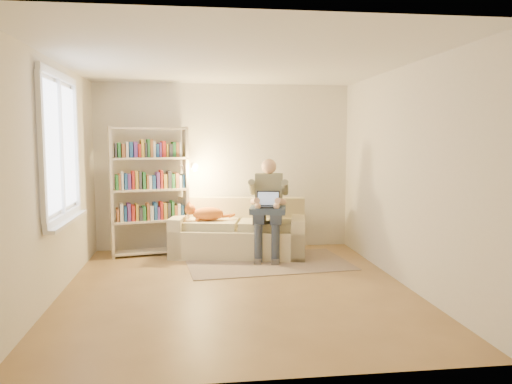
{
  "coord_description": "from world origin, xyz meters",
  "views": [
    {
      "loc": [
        -0.5,
        -5.65,
        1.73
      ],
      "look_at": [
        0.35,
        1.0,
        1.03
      ],
      "focal_mm": 35.0,
      "sensor_mm": 36.0,
      "label": 1
    }
  ],
  "objects": [
    {
      "name": "wall_back",
      "position": [
        0.0,
        2.25,
        1.3
      ],
      "size": [
        4.0,
        0.02,
        2.6
      ],
      "primitive_type": "cube",
      "color": "silver",
      "rests_on": "floor"
    },
    {
      "name": "wall_left",
      "position": [
        -2.0,
        0.0,
        1.3
      ],
      "size": [
        0.02,
        4.5,
        2.6
      ],
      "primitive_type": "cube",
      "color": "silver",
      "rests_on": "floor"
    },
    {
      "name": "floor",
      "position": [
        0.0,
        0.0,
        0.0
      ],
      "size": [
        4.5,
        4.5,
        0.0
      ],
      "primitive_type": "plane",
      "color": "olive",
      "rests_on": "ground"
    },
    {
      "name": "wall_front",
      "position": [
        0.0,
        -2.25,
        1.3
      ],
      "size": [
        4.0,
        0.02,
        2.6
      ],
      "primitive_type": "cube",
      "color": "silver",
      "rests_on": "floor"
    },
    {
      "name": "wall_right",
      "position": [
        2.0,
        0.0,
        1.3
      ],
      "size": [
        0.02,
        4.5,
        2.6
      ],
      "primitive_type": "cube",
      "color": "silver",
      "rests_on": "floor"
    },
    {
      "name": "blanket",
      "position": [
        0.57,
        1.36,
        0.72
      ],
      "size": [
        0.58,
        0.51,
        0.09
      ],
      "primitive_type": "cube",
      "rotation": [
        0.0,
        0.0,
        -0.21
      ],
      "color": "#2C3B4E",
      "rests_on": "person"
    },
    {
      "name": "bookshelf",
      "position": [
        -1.13,
        1.9,
        1.06
      ],
      "size": [
        1.31,
        0.52,
        1.92
      ],
      "rotation": [
        0.0,
        0.0,
        0.21
      ],
      "color": "beige",
      "rests_on": "floor"
    },
    {
      "name": "cat",
      "position": [
        -0.3,
        1.72,
        0.64
      ],
      "size": [
        0.7,
        0.33,
        0.25
      ],
      "rotation": [
        0.0,
        0.0,
        -0.21
      ],
      "color": "orange",
      "rests_on": "sofa"
    },
    {
      "name": "window",
      "position": [
        -1.95,
        0.2,
        1.38
      ],
      "size": [
        0.12,
        1.52,
        1.69
      ],
      "color": "white",
      "rests_on": "wall_left"
    },
    {
      "name": "ceiling",
      "position": [
        0.0,
        0.0,
        2.6
      ],
      "size": [
        4.0,
        4.5,
        0.02
      ],
      "primitive_type": "cube",
      "color": "white",
      "rests_on": "wall_back"
    },
    {
      "name": "laptop",
      "position": [
        0.58,
        1.37,
        0.83
      ],
      "size": [
        0.38,
        0.34,
        0.28
      ],
      "rotation": [
        0.0,
        0.0,
        -0.21
      ],
      "color": "black",
      "rests_on": "blanket"
    },
    {
      "name": "rug",
      "position": [
        0.54,
        1.14,
        0.01
      ],
      "size": [
        2.36,
        1.55,
        0.01
      ],
      "primitive_type": "cube",
      "rotation": [
        0.0,
        0.0,
        0.1
      ],
      "color": "gray",
      "rests_on": "floor"
    },
    {
      "name": "sofa",
      "position": [
        0.19,
        1.74,
        0.3
      ],
      "size": [
        2.11,
        1.28,
        0.84
      ],
      "rotation": [
        0.0,
        0.0,
        -0.21
      ],
      "color": "beige",
      "rests_on": "floor"
    },
    {
      "name": "person",
      "position": [
        0.6,
        1.5,
        0.81
      ],
      "size": [
        0.52,
        0.71,
        1.45
      ],
      "rotation": [
        0.0,
        0.0,
        -0.21
      ],
      "color": "gray",
      "rests_on": "sofa"
    }
  ]
}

